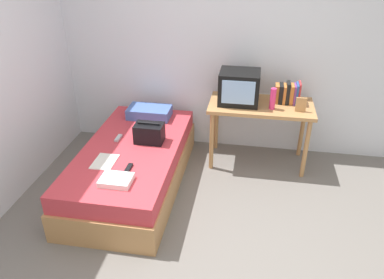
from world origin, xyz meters
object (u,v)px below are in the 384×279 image
Objects in this scene: remote_dark at (128,168)px; pillow at (149,112)px; tv at (239,87)px; magazine at (105,162)px; desk at (260,112)px; picture_frame at (301,105)px; water_bottle at (273,99)px; remote_silver at (118,138)px; handbag at (149,133)px; folded_towel at (116,180)px; book_row at (288,93)px; bed at (133,166)px.

pillow is at bearing 95.55° from remote_dark.
tv is 1.67m from magazine.
desk is 7.39× the size of picture_frame.
water_bottle is 1.64× the size of remote_silver.
remote_dark is (-0.94, -1.14, -0.44)m from tv.
folded_towel is at bearing -96.64° from handbag.
tv reaches higher than desk.
tv is 1.47× the size of handbag.
book_row is at bearing 39.73° from remote_dark.
tv is 3.06× the size of remote_silver.
water_bottle reaches higher than bed.
picture_frame reaches higher than remote_silver.
tv is 0.69m from picture_frame.
desk is 1.29m from handbag.
desk is at bearing -0.59° from pillow.
bed is 12.82× the size of remote_dark.
tv is at bearing 41.22° from magazine.
folded_towel is at bearing -53.14° from magazine.
handbag is at bearing -146.55° from tv.
tv is 0.55m from book_row.
tv reaches higher than remote_silver.
book_row is 1.74× the size of remote_dark.
magazine reaches higher than bed.
remote_silver is (-1.24, -0.59, -0.44)m from tv.
magazine is at bearing -138.78° from tv.
picture_frame reaches higher than pillow.
book_row is 1.93m from remote_silver.
picture_frame reaches higher than desk.
bed is 0.78m from pillow.
water_bottle is 0.81× the size of magazine.
water_bottle is at bearing -44.99° from desk.
tv is at bearing 54.40° from folded_towel.
handbag reaches higher than bed.
picture_frame is 1.93m from remote_dark.
handbag is (-1.15, -0.58, -0.07)m from desk.
desk is at bearing 28.44° from bed.
handbag is (0.16, 0.13, 0.34)m from bed.
folded_towel is (-1.52, -1.45, -0.35)m from book_row.
remote_dark is (-1.48, -1.23, -0.37)m from book_row.
desk reaches higher than handbag.
magazine is at bearing -124.21° from handbag.
magazine is (-0.32, -0.47, -0.10)m from handbag.
desk is at bearing -2.09° from tv.
tv is 1.44m from remote_silver.
water_bottle is 0.30m from picture_frame.
water_bottle is at bearing 30.67° from magazine.
pillow is 1.08m from magazine.
desk reaches higher than pillow.
handbag is at bearing -163.98° from picture_frame.
water_bottle is 1.88m from magazine.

